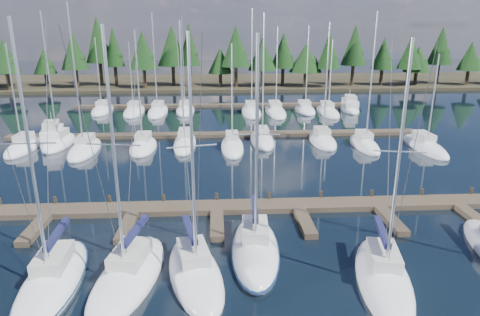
{
  "coord_description": "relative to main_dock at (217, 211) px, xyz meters",
  "views": [
    {
      "loc": [
        0.03,
        -11.11,
        13.06
      ],
      "look_at": [
        1.95,
        22.0,
        2.73
      ],
      "focal_mm": 32.0,
      "sensor_mm": 36.0,
      "label": 1
    }
  ],
  "objects": [
    {
      "name": "front_sailboat_1",
      "position": [
        -8.63,
        -8.45,
        0.08
      ],
      "size": [
        3.14,
        8.92,
        14.25
      ],
      "color": "white",
      "rests_on": "ground"
    },
    {
      "name": "tree_line",
      "position": [
        0.19,
        62.82,
        7.19
      ],
      "size": [
        185.23,
        11.5,
        14.32
      ],
      "color": "black",
      "rests_on": "far_shore"
    },
    {
      "name": "main_dock",
      "position": [
        0.0,
        0.0,
        0.0
      ],
      "size": [
        44.0,
        6.13,
        0.9
      ],
      "color": "#4A3D2E",
      "rests_on": "ground"
    },
    {
      "name": "motor_yacht_right",
      "position": [
        21.53,
        38.16,
        0.25
      ],
      "size": [
        3.67,
        8.29,
        4.0
      ],
      "color": "white",
      "rests_on": "ground"
    },
    {
      "name": "front_sailboat_5",
      "position": [
        8.78,
        -9.15,
        0.08
      ],
      "size": [
        4.31,
        8.84,
        13.36
      ],
      "color": "white",
      "rests_on": "ground"
    },
    {
      "name": "front_sailboat_4",
      "position": [
        2.26,
        -5.78,
        0.08
      ],
      "size": [
        3.47,
        9.15,
        13.5
      ],
      "color": "white",
      "rests_on": "ground"
    },
    {
      "name": "back_docks",
      "position": [
        0.0,
        32.23,
        -0.0
      ],
      "size": [
        50.0,
        21.8,
        0.4
      ],
      "color": "#4A3D2E",
      "rests_on": "ground"
    },
    {
      "name": "far_shore",
      "position": [
        0.0,
        72.64,
        0.1
      ],
      "size": [
        220.0,
        30.0,
        0.6
      ],
      "primitive_type": "cube",
      "color": "#322B1C",
      "rests_on": "ground"
    },
    {
      "name": "motor_yacht_left",
      "position": [
        -18.67,
        20.21,
        0.28
      ],
      "size": [
        5.03,
        9.12,
        4.33
      ],
      "color": "white",
      "rests_on": "ground"
    },
    {
      "name": "front_sailboat_2",
      "position": [
        -4.74,
        -8.25,
        0.08
      ],
      "size": [
        4.4,
        8.88,
        13.91
      ],
      "color": "white",
      "rests_on": "ground"
    },
    {
      "name": "front_sailboat_3",
      "position": [
        -1.22,
        -8.2,
        0.09
      ],
      "size": [
        4.31,
        8.21,
        13.63
      ],
      "color": "white",
      "rests_on": "ground"
    },
    {
      "name": "back_sailboat_rows",
      "position": [
        -0.03,
        27.6,
        0.06
      ],
      "size": [
        46.71,
        32.4,
        16.21
      ],
      "color": "white",
      "rests_on": "ground"
    },
    {
      "name": "ground",
      "position": [
        0.0,
        12.64,
        -0.2
      ],
      "size": [
        260.0,
        260.0,
        0.0
      ],
      "primitive_type": "plane",
      "color": "black",
      "rests_on": "ground"
    }
  ]
}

